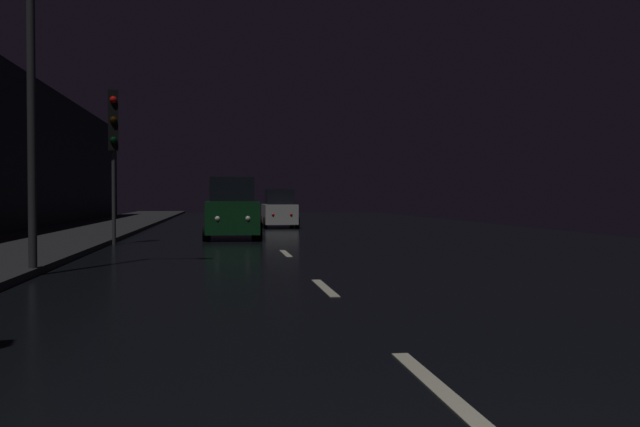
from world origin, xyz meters
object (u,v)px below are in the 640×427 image
streetlamp_overhead (54,1)px  car_distant_taillights (279,210)px  car_approaching_headlights (232,211)px  traffic_light_far_left (113,133)px

streetlamp_overhead → car_distant_taillights: size_ratio=2.17×
streetlamp_overhead → car_approaching_headlights: size_ratio=1.84×
traffic_light_far_left → car_distant_taillights: bearing=141.9°
car_approaching_headlights → car_distant_taillights: (2.46, 8.89, -0.16)m
traffic_light_far_left → streetlamp_overhead: (0.22, -8.86, 1.72)m
traffic_light_far_left → car_distant_taillights: 13.53m
traffic_light_far_left → car_approaching_headlights: size_ratio=1.11×
car_approaching_headlights → car_distant_taillights: bearing=164.6°
car_distant_taillights → car_approaching_headlights: bearing=164.6°
traffic_light_far_left → streetlamp_overhead: size_ratio=0.60×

